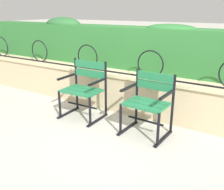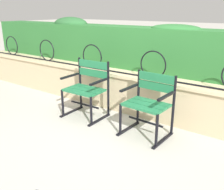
# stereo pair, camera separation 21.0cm
# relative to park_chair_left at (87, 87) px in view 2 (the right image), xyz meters

# --- Properties ---
(ground_plane) EXTENTS (60.00, 60.00, 0.00)m
(ground_plane) POSITION_rel_park_chair_left_xyz_m (0.68, -0.40, -0.47)
(ground_plane) COLOR #BCB7AD
(stone_wall) EXTENTS (8.15, 0.41, 0.64)m
(stone_wall) POSITION_rel_park_chair_left_xyz_m (0.68, 0.55, -0.15)
(stone_wall) COLOR #C6B289
(stone_wall) RESTS_ON ground
(iron_arch_fence) EXTENTS (7.60, 0.02, 0.42)m
(iron_arch_fence) POSITION_rel_park_chair_left_xyz_m (0.36, 0.48, 0.35)
(iron_arch_fence) COLOR black
(iron_arch_fence) RESTS_ON stone_wall
(hedge_row) EXTENTS (7.99, 0.57, 0.84)m
(hedge_row) POSITION_rel_park_chair_left_xyz_m (0.71, 1.01, 0.55)
(hedge_row) COLOR #2D7033
(hedge_row) RESTS_ON stone_wall
(park_chair_left) EXTENTS (0.63, 0.53, 0.88)m
(park_chair_left) POSITION_rel_park_chair_left_xyz_m (0.00, 0.00, 0.00)
(park_chair_left) COLOR #237547
(park_chair_left) RESTS_ON ground
(park_chair_right) EXTENTS (0.61, 0.55, 0.83)m
(park_chair_right) POSITION_rel_park_chair_left_xyz_m (1.09, -0.01, -0.01)
(park_chair_right) COLOR #237547
(park_chair_right) RESTS_ON ground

